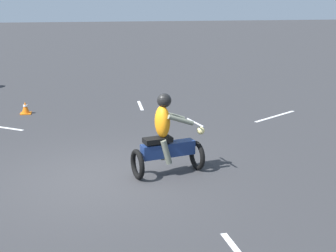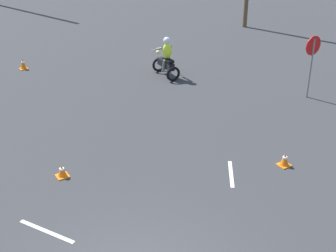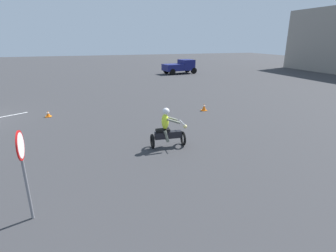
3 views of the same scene
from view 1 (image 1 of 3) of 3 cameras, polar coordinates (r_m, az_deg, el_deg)
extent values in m
plane|color=#333335|center=(9.32, -8.41, -6.36)|extent=(120.00, 120.00, 0.00)
torus|color=black|center=(9.62, 3.54, -3.60)|extent=(0.61, 0.24, 0.60)
torus|color=black|center=(9.13, -3.74, -4.68)|extent=(0.61, 0.24, 0.60)
cube|color=navy|center=(9.29, 0.00, -2.86)|extent=(0.49, 1.13, 0.28)
cube|color=black|center=(9.13, -1.26, -1.72)|extent=(0.39, 0.61, 0.10)
cylinder|color=silver|center=(9.40, 3.34, 0.40)|extent=(0.69, 0.20, 0.04)
sphere|color=#F2E08C|center=(9.50, 4.02, -0.57)|extent=(0.19, 0.19, 0.16)
ellipsoid|color=orange|center=(9.07, -0.69, 0.53)|extent=(0.45, 0.37, 0.64)
cylinder|color=slate|center=(9.00, 1.56, 0.73)|extent=(0.22, 0.55, 0.27)
cylinder|color=slate|center=(9.35, 0.51, 1.30)|extent=(0.22, 0.55, 0.27)
cylinder|color=slate|center=(9.13, -0.22, -3.19)|extent=(0.17, 0.27, 0.51)
cylinder|color=slate|center=(9.37, -0.91, -2.69)|extent=(0.17, 0.27, 0.51)
sphere|color=black|center=(8.99, -0.47, 3.14)|extent=(0.34, 0.34, 0.28)
cube|color=orange|center=(14.88, -16.94, 1.49)|extent=(0.32, 0.32, 0.03)
cone|color=orange|center=(14.84, -16.99, 2.19)|extent=(0.24, 0.24, 0.34)
cylinder|color=white|center=(14.83, -17.01, 2.39)|extent=(0.13, 0.13, 0.05)
cube|color=silver|center=(15.34, -3.39, 2.52)|extent=(1.36, 0.14, 0.01)
cube|color=silver|center=(13.49, -19.36, -0.18)|extent=(0.84, 1.13, 0.01)
cube|color=silver|center=(14.29, 12.94, 1.17)|extent=(1.13, 1.68, 0.01)
camera|label=2|loc=(8.99, 40.14, 33.37)|focal=50.00mm
camera|label=3|loc=(25.63, -25.92, 15.79)|focal=28.00mm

